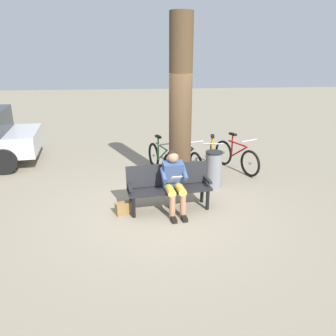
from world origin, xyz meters
The scene contains 10 objects.
ground_plane centered at (0.00, 0.00, 0.00)m, with size 40.00×40.00×0.00m, color gray.
bench centered at (-0.20, 0.02, 0.51)m, with size 1.65×0.68×0.87m.
person_reading centered at (-0.29, 0.18, 0.66)m, with size 0.53×0.80×1.20m.
handbag centered at (0.67, 0.22, 0.12)m, with size 0.30×0.14×0.24m, color olive.
tree_trunk centered at (-0.55, -0.99, 1.83)m, with size 0.48×0.48×3.65m, color #4C3823.
litter_bin centered at (-1.30, -0.93, 0.42)m, with size 0.38×0.38×0.83m.
bicycle_red centered at (-2.12, -1.95, 0.36)m, with size 0.77×1.55×0.94m.
bicycle_purple centered at (-1.45, -1.78, 0.36)m, with size 0.52×1.66×0.94m.
bicycle_orange centered at (-0.83, -1.94, 0.36)m, with size 0.67×1.61×0.94m.
bicycle_green centered at (-0.20, -1.87, 0.36)m, with size 0.65×1.61×0.94m.
Camera 1 is at (0.37, 5.96, 2.99)m, focal length 35.79 mm.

